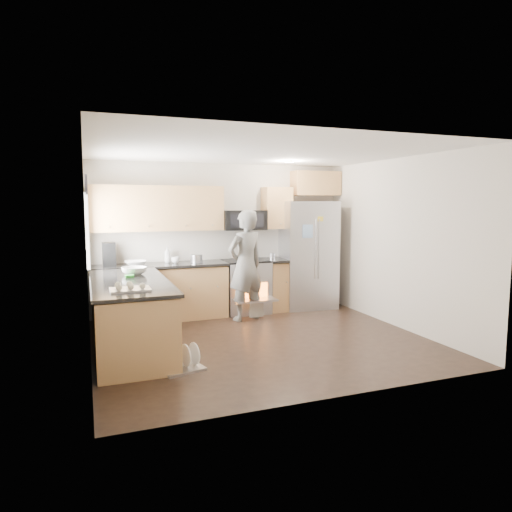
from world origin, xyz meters
name	(u,v)px	position (x,y,z in m)	size (l,w,h in m)	color
ground	(262,341)	(0.00, 0.00, 0.00)	(4.50, 4.50, 0.00)	black
room_shell	(259,221)	(-0.04, 0.02, 1.67)	(4.54, 4.04, 2.62)	beige
back_cabinet_run	(192,260)	(-0.59, 1.75, 0.96)	(4.45, 0.64, 2.50)	#B78049
peninsula	(130,315)	(-1.75, 0.25, 0.46)	(0.96, 2.36, 1.03)	#B78049
stove_range	(246,274)	(0.35, 1.69, 0.68)	(0.76, 0.97, 1.79)	#B7B7BC
refrigerator	(307,255)	(1.56, 1.70, 0.97)	(1.01, 0.81, 1.95)	#B7B7BC
person	(246,265)	(0.18, 1.20, 0.91)	(0.66, 0.43, 1.81)	slate
dish_rack	(181,363)	(-1.28, -0.71, 0.08)	(0.55, 0.48, 0.29)	#B7B7BC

